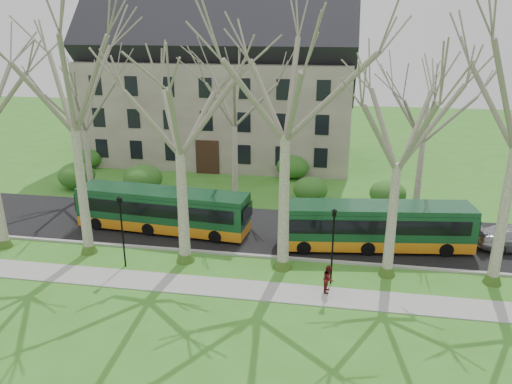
# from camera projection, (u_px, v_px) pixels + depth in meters

# --- Properties ---
(ground) EXTENTS (120.00, 120.00, 0.00)m
(ground) POSITION_uv_depth(u_px,v_px,m) (229.00, 266.00, 29.42)
(ground) COLOR #3A7421
(ground) RESTS_ON ground
(sidewalk) EXTENTS (70.00, 2.00, 0.06)m
(sidewalk) POSITION_uv_depth(u_px,v_px,m) (218.00, 287.00, 27.08)
(sidewalk) COLOR gray
(sidewalk) RESTS_ON ground
(road) EXTENTS (80.00, 8.00, 0.06)m
(road) POSITION_uv_depth(u_px,v_px,m) (246.00, 229.00, 34.53)
(road) COLOR black
(road) RESTS_ON ground
(curb) EXTENTS (80.00, 0.25, 0.14)m
(curb) POSITION_uv_depth(u_px,v_px,m) (234.00, 254.00, 30.79)
(curb) COLOR #A5A39E
(curb) RESTS_ON ground
(building) EXTENTS (26.50, 12.20, 16.00)m
(building) POSITION_uv_depth(u_px,v_px,m) (221.00, 79.00, 50.07)
(building) COLOR slate
(building) RESTS_ON ground
(tree_row_verge) EXTENTS (49.00, 7.00, 14.00)m
(tree_row_verge) POSITION_uv_depth(u_px,v_px,m) (227.00, 150.00, 27.40)
(tree_row_verge) COLOR gray
(tree_row_verge) RESTS_ON ground
(tree_row_far) EXTENTS (33.00, 7.00, 12.00)m
(tree_row_far) POSITION_uv_depth(u_px,v_px,m) (242.00, 128.00, 37.90)
(tree_row_far) COLOR gray
(tree_row_far) RESTS_ON ground
(lamp_row) EXTENTS (36.22, 0.22, 4.30)m
(lamp_row) POSITION_uv_depth(u_px,v_px,m) (224.00, 233.00, 27.64)
(lamp_row) COLOR black
(lamp_row) RESTS_ON ground
(hedges) EXTENTS (30.60, 8.60, 2.00)m
(hedges) POSITION_uv_depth(u_px,v_px,m) (211.00, 176.00, 42.86)
(hedges) COLOR #17511E
(hedges) RESTS_ON ground
(bus_lead) EXTENTS (11.95, 3.44, 2.95)m
(bus_lead) POSITION_uv_depth(u_px,v_px,m) (163.00, 210.00, 33.92)
(bus_lead) COLOR #123F22
(bus_lead) RESTS_ON road
(bus_follow) EXTENTS (12.09, 4.00, 2.97)m
(bus_follow) POSITION_uv_depth(u_px,v_px,m) (375.00, 226.00, 31.25)
(bus_follow) COLOR #123F22
(bus_follow) RESTS_ON road
(pedestrian_b) EXTENTS (0.65, 0.79, 1.51)m
(pedestrian_b) POSITION_uv_depth(u_px,v_px,m) (329.00, 279.00, 26.38)
(pedestrian_b) COLOR #561413
(pedestrian_b) RESTS_ON sidewalk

